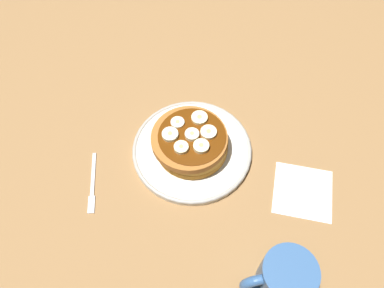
% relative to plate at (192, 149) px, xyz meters
% --- Properties ---
extents(ground_plane, '(1.40, 1.40, 0.03)m').
position_rel_plate_xyz_m(ground_plane, '(0.00, 0.00, -0.02)').
color(ground_plane, olive).
extents(plate, '(0.24, 0.24, 0.01)m').
position_rel_plate_xyz_m(plate, '(0.00, 0.00, 0.00)').
color(plate, silver).
rests_on(plate, ground_plane).
extents(pancake_stack, '(0.15, 0.15, 0.05)m').
position_rel_plate_xyz_m(pancake_stack, '(0.00, 0.00, 0.03)').
color(pancake_stack, '#AF6E22').
rests_on(pancake_stack, plate).
extents(banana_slice_0, '(0.03, 0.03, 0.01)m').
position_rel_plate_xyz_m(banana_slice_0, '(0.00, 0.00, 0.05)').
color(banana_slice_0, beige).
rests_on(banana_slice_0, pancake_stack).
extents(banana_slice_1, '(0.03, 0.03, 0.01)m').
position_rel_plate_xyz_m(banana_slice_1, '(-0.02, -0.04, 0.05)').
color(banana_slice_1, '#F0ECB3').
rests_on(banana_slice_1, pancake_stack).
extents(banana_slice_2, '(0.03, 0.03, 0.01)m').
position_rel_plate_xyz_m(banana_slice_2, '(0.02, -0.03, 0.05)').
color(banana_slice_2, beige).
rests_on(banana_slice_2, pancake_stack).
extents(banana_slice_3, '(0.03, 0.03, 0.01)m').
position_rel_plate_xyz_m(banana_slice_3, '(-0.01, 0.03, 0.05)').
color(banana_slice_3, '#FCF3B8').
rests_on(banana_slice_3, pancake_stack).
extents(banana_slice_4, '(0.03, 0.03, 0.01)m').
position_rel_plate_xyz_m(banana_slice_4, '(0.03, 0.02, 0.05)').
color(banana_slice_4, '#EFEDB7').
rests_on(banana_slice_4, pancake_stack).
extents(banana_slice_5, '(0.03, 0.03, 0.01)m').
position_rel_plate_xyz_m(banana_slice_5, '(-0.03, -0.00, 0.05)').
color(banana_slice_5, '#F5EBBC').
rests_on(banana_slice_5, pancake_stack).
extents(banana_slice_6, '(0.03, 0.03, 0.01)m').
position_rel_plate_xyz_m(banana_slice_6, '(0.04, -0.01, 0.05)').
color(banana_slice_6, '#F0F0C4').
rests_on(banana_slice_6, pancake_stack).
extents(coffee_mug, '(0.12, 0.09, 0.08)m').
position_rel_plate_xyz_m(coffee_mug, '(-0.10, 0.28, 0.03)').
color(coffee_mug, '#33598C').
rests_on(coffee_mug, ground_plane).
extents(napkin, '(0.14, 0.14, 0.00)m').
position_rel_plate_xyz_m(napkin, '(-0.19, 0.13, -0.01)').
color(napkin, white).
rests_on(napkin, ground_plane).
extents(fork, '(0.02, 0.13, 0.01)m').
position_rel_plate_xyz_m(fork, '(0.20, 0.04, -0.01)').
color(fork, silver).
rests_on(fork, ground_plane).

